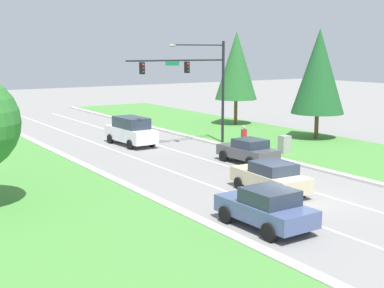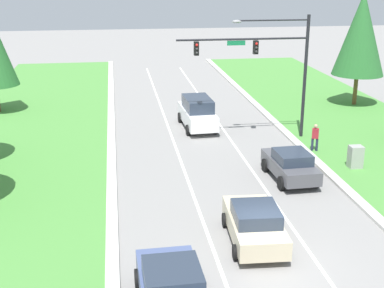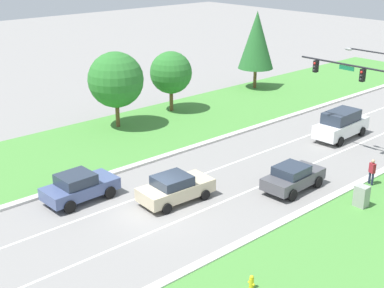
{
  "view_description": "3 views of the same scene",
  "coord_description": "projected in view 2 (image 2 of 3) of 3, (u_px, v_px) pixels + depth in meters",
  "views": [
    {
      "loc": [
        -17.34,
        -18.08,
        6.99
      ],
      "look_at": [
        -1.3,
        6.82,
        1.79
      ],
      "focal_mm": 50.0,
      "sensor_mm": 36.0,
      "label": 1
    },
    {
      "loc": [
        -5.25,
        -16.85,
        10.3
      ],
      "look_at": [
        -1.39,
        9.56,
        1.5
      ],
      "focal_mm": 50.0,
      "sensor_mm": 36.0,
      "label": 2
    },
    {
      "loc": [
        20.82,
        -15.98,
        13.64
      ],
      "look_at": [
        -2.88,
        5.23,
        1.72
      ],
      "focal_mm": 50.0,
      "sensor_mm": 36.0,
      "label": 3
    }
  ],
  "objects": [
    {
      "name": "slate_blue_sedan",
      "position": [
        172.0,
        287.0,
        16.66
      ],
      "size": [
        2.23,
        4.27,
        1.64
      ],
      "rotation": [
        0.0,
        0.0,
        0.02
      ],
      "color": "#475684",
      "rests_on": "ground_plane"
    },
    {
      "name": "lane_stripe_inner_right",
      "position": [
        313.0,
        257.0,
        20.03
      ],
      "size": [
        0.14,
        81.0,
        0.01
      ],
      "color": "white",
      "rests_on": "ground_plane"
    },
    {
      "name": "curb_strip_left",
      "position": [
        112.0,
        271.0,
        18.98
      ],
      "size": [
        0.5,
        90.0,
        0.15
      ],
      "color": "beige",
      "rests_on": "ground_plane"
    },
    {
      "name": "lane_stripe_inner_left",
      "position": [
        219.0,
        264.0,
        19.53
      ],
      "size": [
        0.14,
        81.0,
        0.01
      ],
      "color": "white",
      "rests_on": "ground_plane"
    },
    {
      "name": "ground_plane",
      "position": [
        266.0,
        261.0,
        19.78
      ],
      "size": [
        160.0,
        160.0,
        0.0
      ],
      "primitive_type": "plane",
      "color": "gray"
    },
    {
      "name": "white_suv",
      "position": [
        197.0,
        113.0,
        35.84
      ],
      "size": [
        2.23,
        5.1,
        2.12
      ],
      "rotation": [
        0.0,
        0.0,
        0.05
      ],
      "color": "white",
      "rests_on": "ground_plane"
    },
    {
      "name": "utility_cabinet",
      "position": [
        355.0,
        157.0,
        28.65
      ],
      "size": [
        0.7,
        0.6,
        1.28
      ],
      "color": "#9E9E99",
      "rests_on": "ground_plane"
    },
    {
      "name": "graphite_sedan",
      "position": [
        290.0,
        165.0,
        27.13
      ],
      "size": [
        2.11,
        4.19,
        1.56
      ],
      "rotation": [
        0.0,
        0.0,
        0.04
      ],
      "color": "#4C4C51",
      "rests_on": "ground_plane"
    },
    {
      "name": "champagne_sedan",
      "position": [
        254.0,
        224.0,
        20.9
      ],
      "size": [
        2.27,
        4.43,
        1.58
      ],
      "rotation": [
        0.0,
        0.0,
        -0.05
      ],
      "color": "beige",
      "rests_on": "ground_plane"
    },
    {
      "name": "pedestrian",
      "position": [
        315.0,
        137.0,
        31.19
      ],
      "size": [
        0.43,
        0.34,
        1.69
      ],
      "rotation": [
        0.0,
        0.0,
        2.79
      ],
      "color": "#232842",
      "rests_on": "ground_plane"
    },
    {
      "name": "conifer_far_right_tree",
      "position": [
        361.0,
        34.0,
        40.46
      ],
      "size": [
        3.93,
        3.93,
        8.73
      ],
      "color": "brown",
      "rests_on": "ground_plane"
    },
    {
      "name": "traffic_signal_mast",
      "position": [
        269.0,
        58.0,
        32.27
      ],
      "size": [
        8.09,
        0.41,
        7.68
      ],
      "color": "black",
      "rests_on": "ground_plane"
    }
  ]
}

